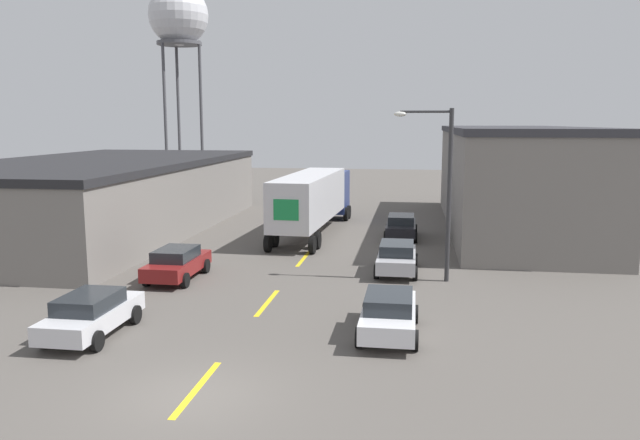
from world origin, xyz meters
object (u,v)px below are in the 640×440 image
Objects in this scene: parked_car_left_far at (177,263)px; street_lamp at (442,182)px; parked_car_right_near at (389,313)px; water_tower at (178,18)px; parked_car_left_near at (91,313)px; parked_car_right_mid at (397,257)px; semi_truck at (314,197)px; parked_car_right_far at (401,226)px.

parked_car_left_far is 12.43m from street_lamp.
water_tower is (-21.11, 36.70, 15.77)m from parked_car_right_near.
parked_car_right_near is 45.18m from water_tower.
parked_car_left_near is 14.31m from parked_car_right_mid.
semi_truck is 3.31× the size of parked_car_left_far.
parked_car_right_near is at bearing 9.03° from parked_car_left_near.
parked_car_right_far is 0.57× the size of street_lamp.
water_tower is (-11.30, 30.64, 15.77)m from parked_car_left_far.
parked_car_right_mid is (9.81, 10.42, 0.00)m from parked_car_left_near.
parked_car_right_mid is at bearing -52.84° from water_tower.
parked_car_left_near is at bearing -98.93° from semi_truck.
parked_car_right_far is at bearing -8.10° from semi_truck.
parked_car_right_near is 17.82m from parked_car_right_far.
semi_truck is 13.76m from street_lamp.
parked_car_right_mid is 10.20m from parked_car_left_far.
semi_truck reaches higher than parked_car_left_far.
parked_car_left_far is at bearing 148.28° from parked_car_right_near.
water_tower is at bearing 138.19° from parked_car_right_far.
parked_car_left_near is (-4.23, -20.45, -1.59)m from semi_truck.
parked_car_right_near is 1.00× the size of parked_car_left_near.
water_tower is 39.06m from street_lamp.
semi_truck is at bearing 119.09° from parked_car_right_mid.
street_lamp is (1.96, -10.25, 3.71)m from parked_car_right_far.
parked_car_right_mid is at bearing -58.17° from semi_truck.
parked_car_left_near is at bearing -170.97° from parked_car_right_near.
semi_truck is 13.60m from parked_car_left_far.
parked_car_left_near is 1.00× the size of parked_car_left_far.
street_lamp is at bearing 37.83° from parked_car_left_near.
street_lamp is (1.96, -1.28, 3.71)m from parked_car_right_mid.
parked_car_left_far and parked_car_right_far have the same top height.
water_tower reaches higher than parked_car_right_mid.
parked_car_left_near is 1.00× the size of parked_car_right_mid.
parked_car_right_mid is at bearing 90.00° from parked_car_right_near.
parked_car_right_mid is at bearing 46.72° from parked_car_left_near.
parked_car_right_far is (0.00, 17.82, 0.00)m from parked_car_right_near.
parked_car_right_mid is 1.00× the size of parked_car_right_far.
parked_car_right_near is (5.58, -18.89, -1.59)m from semi_truck.
parked_car_left_far is 0.23× the size of water_tower.
parked_car_right_near is 0.23× the size of water_tower.
parked_car_left_far is (-4.23, -12.83, -1.59)m from semi_truck.
parked_car_left_near is 1.00× the size of parked_car_right_far.
semi_truck reaches higher than parked_car_left_near.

